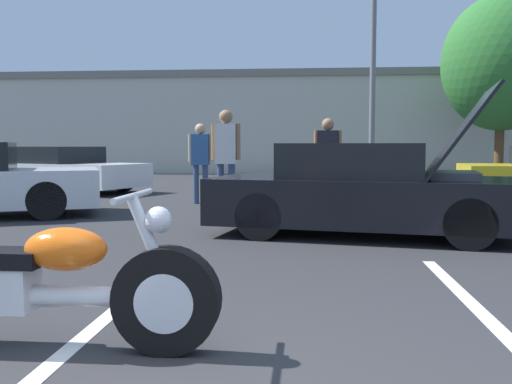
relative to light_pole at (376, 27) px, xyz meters
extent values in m
cube|color=white|center=(-3.48, -15.04, -4.87)|extent=(0.12, 5.65, 0.01)
cube|color=beige|center=(-2.63, 7.75, -2.68)|extent=(32.00, 4.00, 4.40)
cube|color=slate|center=(-2.63, 7.75, -0.63)|extent=(32.00, 4.20, 0.30)
cylinder|color=slate|center=(-0.07, 0.00, -0.39)|extent=(0.18, 0.18, 8.98)
cylinder|color=brown|center=(4.67, 2.62, -3.71)|extent=(0.32, 0.32, 2.33)
ellipsoid|color=#2D702D|center=(4.67, 2.62, -0.77)|extent=(4.12, 4.12, 4.74)
cylinder|color=black|center=(-2.88, -15.07, -4.56)|extent=(0.64, 0.16, 0.64)
cylinder|color=silver|center=(-2.88, -15.07, -4.56)|extent=(0.35, 0.17, 0.35)
cylinder|color=silver|center=(-3.75, -15.08, -4.54)|extent=(1.47, 0.13, 0.12)
cube|color=silver|center=(-3.88, -15.08, -4.50)|extent=(0.36, 0.24, 0.28)
ellipsoid|color=orange|center=(-3.49, -15.07, -4.26)|extent=(0.50, 0.28, 0.26)
cylinder|color=silver|center=(-2.97, -15.07, -4.24)|extent=(0.31, 0.07, 0.63)
cylinder|color=silver|center=(-3.07, -15.07, -3.94)|extent=(0.04, 0.70, 0.04)
sphere|color=silver|center=(-2.93, -15.07, -4.08)|extent=(0.16, 0.16, 0.16)
cube|color=black|center=(-1.27, -10.45, -4.40)|extent=(4.38, 2.56, 0.62)
cube|color=black|center=(-1.44, -10.42, -3.86)|extent=(2.12, 1.96, 0.47)
cylinder|color=black|center=(-0.17, -11.48, -4.57)|extent=(0.65, 0.33, 0.62)
cylinder|color=black|center=(0.13, -9.89, -4.57)|extent=(0.65, 0.33, 0.62)
cylinder|color=black|center=(-2.68, -11.00, -4.57)|extent=(0.65, 0.33, 0.62)
cylinder|color=black|center=(-2.38, -9.42, -4.57)|extent=(0.65, 0.33, 0.62)
cube|color=black|center=(-0.12, -10.67, -3.50)|extent=(1.16, 1.81, 1.20)
cube|color=#4C4C51|center=(-0.16, -10.66, -4.13)|extent=(0.78, 1.10, 0.28)
cube|color=white|center=(-8.64, -3.76, -4.41)|extent=(5.15, 3.61, 0.58)
cube|color=black|center=(-8.82, -3.68, -3.90)|extent=(2.65, 2.40, 0.43)
cylinder|color=black|center=(-7.60, -5.10, -4.56)|extent=(0.68, 0.45, 0.64)
cylinder|color=black|center=(-6.95, -3.58, -4.56)|extent=(0.68, 0.45, 0.64)
cylinder|color=black|center=(-9.68, -2.41, -4.56)|extent=(0.68, 0.45, 0.64)
cylinder|color=black|center=(-6.33, -9.36, -4.56)|extent=(0.68, 0.46, 0.64)
cylinder|color=black|center=(-6.93, -7.95, -4.56)|extent=(0.68, 0.46, 0.64)
cylinder|color=black|center=(2.23, -4.99, -4.57)|extent=(0.65, 0.28, 0.63)
cylinder|color=#38476B|center=(-3.61, -8.26, -4.43)|extent=(0.12, 0.12, 0.90)
cylinder|color=#38476B|center=(-3.41, -8.26, -4.43)|extent=(0.12, 0.12, 0.90)
cube|color=white|center=(-3.51, -8.26, -3.63)|extent=(0.36, 0.20, 0.71)
cylinder|color=#9E704C|center=(-3.73, -8.26, -3.59)|extent=(0.08, 0.08, 0.64)
cylinder|color=#9E704C|center=(-3.29, -8.26, -3.59)|extent=(0.08, 0.08, 0.64)
sphere|color=#9E704C|center=(-3.51, -8.26, -3.15)|extent=(0.24, 0.24, 0.24)
cylinder|color=#38476B|center=(-4.41, -6.51, -4.47)|extent=(0.12, 0.12, 0.81)
cylinder|color=#38476B|center=(-4.21, -6.51, -4.47)|extent=(0.12, 0.12, 0.81)
cube|color=#335B93|center=(-4.31, -6.51, -3.74)|extent=(0.36, 0.20, 0.64)
cylinder|color=tan|center=(-4.53, -6.51, -3.71)|extent=(0.08, 0.08, 0.58)
cylinder|color=tan|center=(-4.09, -6.51, -3.71)|extent=(0.08, 0.08, 0.58)
sphere|color=tan|center=(-4.31, -6.51, -3.31)|extent=(0.22, 0.22, 0.22)
cylinder|color=#38476B|center=(-1.80, -7.51, -4.46)|extent=(0.12, 0.12, 0.84)
cylinder|color=#38476B|center=(-1.60, -7.51, -4.46)|extent=(0.12, 0.12, 0.84)
cube|color=#26262D|center=(-1.70, -7.51, -3.71)|extent=(0.36, 0.20, 0.66)
cylinder|color=#9E704C|center=(-1.92, -7.51, -3.67)|extent=(0.08, 0.08, 0.60)
cylinder|color=#9E704C|center=(-1.48, -7.51, -3.67)|extent=(0.08, 0.08, 0.60)
sphere|color=#9E704C|center=(-1.70, -7.51, -3.26)|extent=(0.23, 0.23, 0.23)
camera|label=1|loc=(-2.06, -18.29, -3.65)|focal=40.00mm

